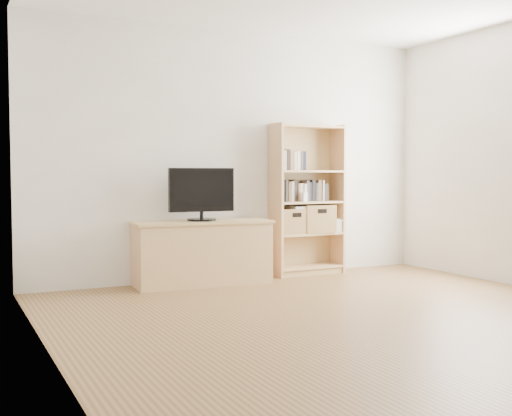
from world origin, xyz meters
TOP-DOWN VIEW (x-y plane):
  - floor at (0.00, 0.00)m, footprint 4.50×5.00m
  - back_wall at (0.00, 2.50)m, footprint 4.50×0.02m
  - left_wall at (-2.25, 0.00)m, footprint 0.02×5.00m
  - tv_stand at (-0.50, 2.25)m, footprint 1.36×0.58m
  - bookshelf at (0.79, 2.35)m, footprint 0.83×0.31m
  - television at (-0.50, 2.25)m, footprint 0.67×0.08m
  - books_row_mid at (0.78, 2.37)m, footprint 0.86×0.22m
  - books_row_upper at (0.60, 2.37)m, footprint 0.35×0.15m
  - baby_monitor at (0.70, 2.26)m, footprint 0.05×0.04m
  - basket_left at (0.57, 2.34)m, footprint 0.34×0.28m
  - basket_right at (0.89, 2.35)m, footprint 0.38×0.31m
  - laptop at (0.74, 2.34)m, footprint 0.34×0.24m
  - magazine_stack at (1.07, 2.36)m, footprint 0.23×0.30m

SIDE VIEW (x-z plane):
  - floor at x=0.00m, z-range -0.01..0.01m
  - tv_stand at x=-0.50m, z-range 0.00..0.61m
  - magazine_stack at x=1.07m, z-range 0.46..0.58m
  - basket_left at x=0.57m, z-range 0.46..0.73m
  - basket_right at x=0.89m, z-range 0.46..0.76m
  - laptop at x=0.74m, z-range 0.73..0.75m
  - bookshelf at x=0.79m, z-range 0.00..1.64m
  - baby_monitor at x=0.70m, z-range 0.80..0.90m
  - television at x=-0.50m, z-range 0.64..1.17m
  - books_row_mid at x=0.78m, z-range 0.80..1.03m
  - books_row_upper at x=0.60m, z-range 1.14..1.32m
  - back_wall at x=0.00m, z-range 0.00..2.60m
  - left_wall at x=-2.25m, z-range 0.00..2.60m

